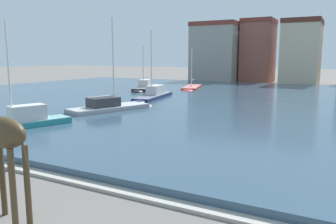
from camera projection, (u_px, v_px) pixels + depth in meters
harbor_water at (277, 103)px, 32.82m from camera, size 83.29×49.13×0.40m
quay_edge_coping at (138, 196)px, 11.22m from camera, size 83.29×0.50×0.12m
giraffe_statue at (0, 135)px, 9.20m from camera, size 2.83×0.77×4.94m
sailboat_teal at (13, 125)px, 20.24m from camera, size 3.69×7.05×6.82m
sailboat_grey at (114, 108)px, 27.55m from camera, size 4.49×8.00×7.74m
sailboat_navy at (152, 97)px, 35.13m from camera, size 3.12×9.11×7.40m
sailboat_red at (191, 89)px, 46.78m from camera, size 3.95×8.28×5.95m
sailboat_black at (143, 89)px, 44.28m from camera, size 4.02×7.71×6.12m
mooring_bollard at (10, 164)px, 13.93m from camera, size 0.24×0.24×0.50m
townhouse_wide_warehouse at (216, 53)px, 63.50m from camera, size 8.54×6.77×11.14m
townhouse_tall_gabled at (258, 51)px, 62.67m from camera, size 5.62×6.39×11.64m
townhouse_narrow_midrow at (301, 53)px, 56.47m from camera, size 6.02×7.77×10.89m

